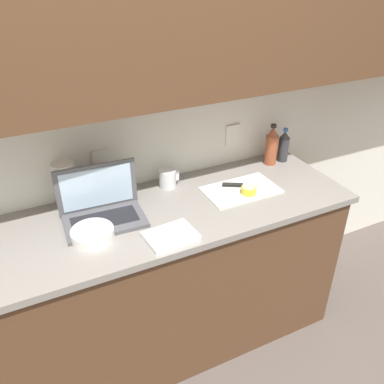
% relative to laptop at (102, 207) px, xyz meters
% --- Properties ---
extents(ground_plane, '(12.00, 12.00, 0.00)m').
position_rel_laptop_xyz_m(ground_plane, '(0.25, -0.08, -0.97)').
color(ground_plane, '#564C47').
rests_on(ground_plane, ground).
extents(wall_back, '(5.20, 0.38, 2.60)m').
position_rel_laptop_xyz_m(wall_back, '(0.25, 0.17, 0.58)').
color(wall_back, white).
rests_on(wall_back, ground_plane).
extents(counter_unit, '(2.01, 0.63, 0.91)m').
position_rel_laptop_xyz_m(counter_unit, '(0.23, -0.08, -0.51)').
color(counter_unit, brown).
rests_on(counter_unit, ground_plane).
extents(laptop, '(0.39, 0.26, 0.25)m').
position_rel_laptop_xyz_m(laptop, '(0.00, 0.00, 0.00)').
color(laptop, '#515156').
rests_on(laptop, counter_unit).
extents(cutting_board, '(0.39, 0.24, 0.01)m').
position_rel_laptop_xyz_m(cutting_board, '(0.73, -0.07, -0.06)').
color(cutting_board, silver).
rests_on(cutting_board, counter_unit).
extents(knife, '(0.23, 0.15, 0.02)m').
position_rel_laptop_xyz_m(knife, '(0.73, -0.04, -0.04)').
color(knife, silver).
rests_on(knife, cutting_board).
extents(lemon_half_cut, '(0.08, 0.08, 0.04)m').
position_rel_laptop_xyz_m(lemon_half_cut, '(0.74, -0.13, -0.03)').
color(lemon_half_cut, yellow).
rests_on(lemon_half_cut, cutting_board).
extents(bottle_green_soda, '(0.07, 0.07, 0.25)m').
position_rel_laptop_xyz_m(bottle_green_soda, '(1.05, 0.13, 0.05)').
color(bottle_green_soda, '#A34C2D').
rests_on(bottle_green_soda, counter_unit).
extents(bottle_oil_tall, '(0.06, 0.06, 0.21)m').
position_rel_laptop_xyz_m(bottle_oil_tall, '(1.14, 0.13, 0.03)').
color(bottle_oil_tall, '#333338').
rests_on(bottle_oil_tall, counter_unit).
extents(measuring_cup, '(0.11, 0.09, 0.10)m').
position_rel_laptop_xyz_m(measuring_cup, '(0.40, 0.14, -0.01)').
color(measuring_cup, silver).
rests_on(measuring_cup, counter_unit).
extents(bowl_white, '(0.19, 0.19, 0.05)m').
position_rel_laptop_xyz_m(bowl_white, '(-0.08, -0.14, -0.03)').
color(bowl_white, white).
rests_on(bowl_white, counter_unit).
extents(paper_towel_roll, '(0.11, 0.11, 0.26)m').
position_rel_laptop_xyz_m(paper_towel_roll, '(-0.13, 0.13, 0.07)').
color(paper_towel_roll, white).
rests_on(paper_towel_roll, counter_unit).
extents(dish_towel, '(0.23, 0.18, 0.02)m').
position_rel_laptop_xyz_m(dish_towel, '(0.23, -0.29, -0.05)').
color(dish_towel, white).
rests_on(dish_towel, counter_unit).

